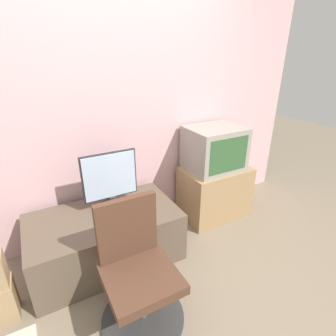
{
  "coord_description": "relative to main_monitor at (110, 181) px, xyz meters",
  "views": [
    {
      "loc": [
        -0.68,
        -1.03,
        1.75
      ],
      "look_at": [
        0.42,
        0.99,
        0.72
      ],
      "focal_mm": 28.0,
      "sensor_mm": 36.0,
      "label": 1
    }
  ],
  "objects": [
    {
      "name": "keyboard",
      "position": [
        -0.01,
        -0.25,
        -0.24
      ],
      "size": [
        0.33,
        0.12,
        0.01
      ],
      "color": "#2D2D2D",
      "rests_on": "desk"
    },
    {
      "name": "ground_plane",
      "position": [
        0.15,
        -0.99,
        -0.72
      ],
      "size": [
        12.0,
        12.0,
        0.0
      ],
      "primitive_type": "plane",
      "color": "#7F705B"
    },
    {
      "name": "crt_tv",
      "position": [
        1.15,
        0.04,
        0.09
      ],
      "size": [
        0.57,
        0.48,
        0.46
      ],
      "color": "gray",
      "rests_on": "side_stand"
    },
    {
      "name": "wall_back",
      "position": [
        0.15,
        0.34,
        0.58
      ],
      "size": [
        4.4,
        0.05,
        2.6
      ],
      "color": "beige",
      "rests_on": "ground_plane"
    },
    {
      "name": "main_monitor",
      "position": [
        0.0,
        0.0,
        0.0
      ],
      "size": [
        0.48,
        0.24,
        0.51
      ],
      "color": "#2D2D2D",
      "rests_on": "desk"
    },
    {
      "name": "desk",
      "position": [
        -0.12,
        -0.11,
        -0.48
      ],
      "size": [
        1.26,
        0.71,
        0.47
      ],
      "color": "brown",
      "rests_on": "ground_plane"
    },
    {
      "name": "office_chair",
      "position": [
        -0.08,
        -0.77,
        -0.37
      ],
      "size": [
        0.58,
        0.58,
        0.89
      ],
      "color": "#333333",
      "rests_on": "ground_plane"
    },
    {
      "name": "side_stand",
      "position": [
        1.17,
        0.01,
        -0.43
      ],
      "size": [
        0.72,
        0.48,
        0.58
      ],
      "color": "#A37F56",
      "rests_on": "ground_plane"
    },
    {
      "name": "mouse",
      "position": [
        0.2,
        -0.28,
        -0.24
      ],
      "size": [
        0.06,
        0.04,
        0.03
      ],
      "color": "silver",
      "rests_on": "desk"
    }
  ]
}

